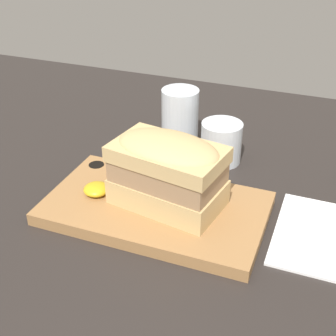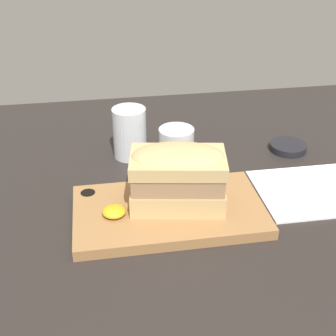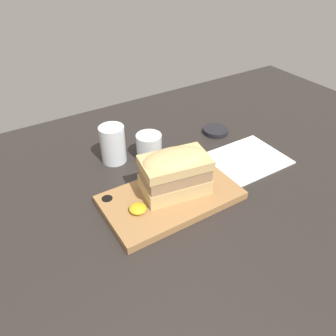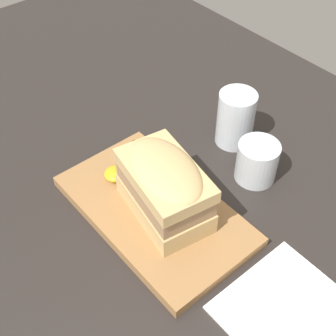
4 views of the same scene
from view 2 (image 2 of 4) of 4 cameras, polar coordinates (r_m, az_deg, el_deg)
dining_table at (r=84.62cm, az=2.67°, el=-4.23°), size 171.07×100.23×2.00cm
serving_board at (r=78.98cm, az=0.06°, el=-5.30°), size 31.76×18.28×1.92cm
sandwich at (r=76.21cm, az=1.20°, el=-0.77°), size 16.72×11.70×10.64cm
mustard_dollop at (r=76.54cm, az=-6.59°, el=-5.27°), size 3.86×3.86×1.54cm
water_glass at (r=95.83cm, az=-4.68°, el=3.92°), size 6.80×6.80×10.46cm
wine_glass at (r=93.98cm, az=0.78°, el=2.58°), size 7.06×7.06×7.15cm
napkin at (r=89.59cm, az=17.24°, el=-2.67°), size 20.39×16.96×0.40cm
condiment_dish at (r=102.61cm, az=14.42°, el=2.49°), size 7.70×7.70×1.43cm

